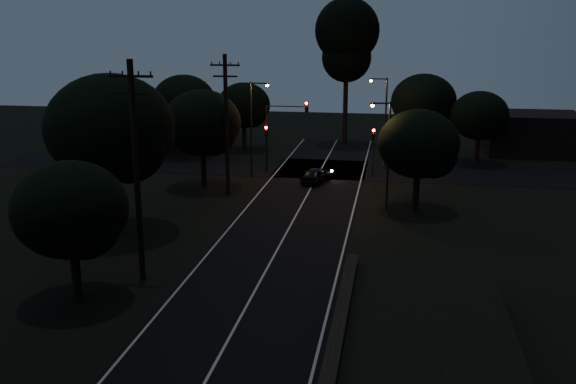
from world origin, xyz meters
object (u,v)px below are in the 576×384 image
(utility_pole_far, at_px, (226,123))
(car, at_px, (317,175))
(signal_mast, at_px, (286,123))
(streetlight_c, at_px, (386,148))
(streetlight_b, at_px, (384,116))
(signal_left, at_px, (267,140))
(signal_right, at_px, (373,143))
(utility_pole_mid, at_px, (136,169))
(tall_pine, at_px, (347,39))
(streetlight_a, at_px, (253,123))

(utility_pole_far, bearing_deg, car, 37.91)
(signal_mast, relative_size, streetlight_c, 0.83)
(streetlight_b, distance_m, car, 9.65)
(signal_left, xyz_separation_m, signal_right, (9.20, 0.00, 0.00))
(car, bearing_deg, signal_mast, -29.01)
(utility_pole_mid, height_order, tall_pine, tall_pine)
(utility_pole_mid, distance_m, signal_right, 27.30)
(streetlight_b, bearing_deg, tall_pine, 111.38)
(utility_pole_mid, distance_m, utility_pole_far, 17.00)
(signal_left, bearing_deg, signal_right, 0.00)
(streetlight_a, height_order, streetlight_b, same)
(signal_right, distance_m, streetlight_a, 10.26)
(streetlight_a, bearing_deg, tall_pine, 69.64)
(utility_pole_far, relative_size, streetlight_c, 1.40)
(signal_mast, bearing_deg, streetlight_a, -140.23)
(utility_pole_mid, relative_size, signal_mast, 1.76)
(signal_right, xyz_separation_m, streetlight_c, (1.23, -9.99, 1.51))
(signal_right, xyz_separation_m, streetlight_b, (0.71, 4.01, 1.80))
(utility_pole_mid, distance_m, signal_mast, 25.22)
(signal_left, height_order, signal_mast, signal_mast)
(utility_pole_mid, relative_size, signal_right, 2.68)
(utility_pole_mid, height_order, streetlight_a, utility_pole_mid)
(streetlight_a, distance_m, streetlight_c, 13.72)
(streetlight_c, bearing_deg, car, 129.41)
(signal_mast, bearing_deg, streetlight_c, -48.81)
(signal_mast, distance_m, car, 5.77)
(signal_left, distance_m, streetlight_a, 2.77)
(streetlight_a, relative_size, car, 2.10)
(tall_pine, bearing_deg, streetlight_b, -68.62)
(utility_pole_far, xyz_separation_m, signal_right, (10.60, 7.99, -2.65))
(streetlight_b, bearing_deg, streetlight_a, -150.52)
(car, bearing_deg, tall_pine, -76.23)
(signal_right, bearing_deg, signal_mast, 179.97)
(tall_pine, bearing_deg, streetlight_c, -79.07)
(signal_left, distance_m, signal_right, 9.20)
(signal_right, relative_size, streetlight_c, 0.55)
(utility_pole_far, relative_size, car, 2.76)
(utility_pole_mid, distance_m, streetlight_b, 31.15)
(streetlight_a, xyz_separation_m, streetlight_b, (10.61, 6.00, 0.00))
(streetlight_c, height_order, car, streetlight_c)
(tall_pine, xyz_separation_m, streetlight_a, (-6.31, -17.00, -6.43))
(streetlight_a, bearing_deg, streetlight_b, 29.48)
(signal_right, distance_m, streetlight_b, 4.45)
(signal_mast, distance_m, streetlight_b, 9.15)
(tall_pine, xyz_separation_m, streetlight_b, (4.31, -11.00, -6.43))
(tall_pine, xyz_separation_m, signal_left, (-5.60, -15.01, -8.23))
(signal_right, distance_m, car, 5.83)
(utility_pole_far, height_order, signal_left, utility_pole_far)
(utility_pole_mid, xyz_separation_m, signal_mast, (3.09, 24.99, -1.40))
(streetlight_c, bearing_deg, streetlight_a, 144.31)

